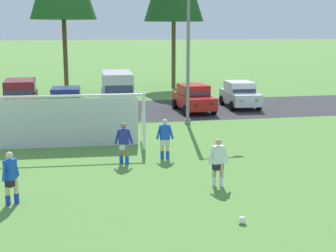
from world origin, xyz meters
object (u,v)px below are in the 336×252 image
player_striker_near (165,139)px  parked_car_slot_center_right (194,98)px  parked_car_slot_left (21,97)px  soccer_goal (59,120)px  parked_car_slot_center_left (66,102)px  parked_car_slot_right (240,94)px  street_lamp (191,45)px  soccer_ball (242,220)px  player_defender_far (11,178)px  parked_car_slot_center (117,91)px  player_winger_left (218,163)px  player_midfield_center (124,143)px

player_striker_near → parked_car_slot_center_right: parked_car_slot_center_right is taller
parked_car_slot_left → soccer_goal: bearing=-74.4°
parked_car_slot_center_left → parked_car_slot_right: (11.42, 1.08, 0.00)m
parked_car_slot_center_left → street_lamp: size_ratio=0.51×
soccer_ball → parked_car_slot_left: bearing=112.1°
soccer_goal → player_defender_far: soccer_goal is taller
player_striker_near → parked_car_slot_center_right: size_ratio=0.38×
player_defender_far → parked_car_slot_left: parked_car_slot_left is taller
player_striker_near → parked_car_slot_center_left: size_ratio=0.38×
parked_car_slot_center → street_lamp: bearing=-53.3°
parked_car_slot_right → street_lamp: (-4.65, -5.00, 3.49)m
parked_car_slot_left → parked_car_slot_center_right: (10.67, -0.70, -0.24)m
player_winger_left → parked_car_slot_center_right: 14.90m
soccer_ball → player_defender_far: player_defender_far is taller
street_lamp → player_winger_left: bearing=-98.9°
parked_car_slot_left → parked_car_slot_center: size_ratio=0.96×
parked_car_slot_center → parked_car_slot_right: bearing=1.3°
player_striker_near → player_midfield_center: 1.78m
soccer_goal → player_defender_far: (-1.30, -6.78, -0.47)m
parked_car_slot_left → player_striker_near: bearing=-59.7°
player_striker_near → parked_car_slot_center: (-0.84, 11.59, 0.52)m
player_defender_far → street_lamp: bearing=53.1°
soccer_ball → player_defender_far: bearing=156.2°
soccer_goal → parked_car_slot_center_right: bearing=45.3°
parked_car_slot_right → soccer_ball: bearing=-109.3°
player_defender_far → parked_car_slot_center_right: parked_car_slot_center_right is taller
soccer_ball → player_striker_near: size_ratio=0.13×
soccer_goal → parked_car_slot_center_left: soccer_goal is taller
parked_car_slot_center_left → parked_car_slot_right: 11.47m
player_winger_left → parked_car_slot_center_right: bearing=78.9°
player_defender_far → player_winger_left: size_ratio=1.00×
parked_car_slot_center_left → street_lamp: street_lamp is taller
parked_car_slot_center_right → soccer_goal: bearing=-134.7°
soccer_goal → parked_car_slot_center_right: size_ratio=1.76×
player_striker_near → player_midfield_center: size_ratio=1.00×
player_defender_far → parked_car_slot_left: (-1.20, 15.74, 0.29)m
soccer_goal → player_winger_left: size_ratio=4.58×
player_winger_left → street_lamp: 11.30m
parked_car_slot_center_left → parked_car_slot_center: parked_car_slot_center is taller
street_lamp → player_midfield_center: bearing=-121.7°
player_defender_far → parked_car_slot_center_right: size_ratio=0.38×
parked_car_slot_right → street_lamp: bearing=-132.9°
player_striker_near → parked_car_slot_center: size_ratio=0.34×
player_midfield_center → player_winger_left: same height
soccer_goal → player_striker_near: soccer_goal is taller
parked_car_slot_left → parked_car_slot_center_left: size_ratio=1.09×
street_lamp → parked_car_slot_right: bearing=47.1°
parked_car_slot_left → parked_car_slot_center: bearing=0.8°
parked_car_slot_left → parked_car_slot_center_right: size_ratio=1.09×
parked_car_slot_center_right → parked_car_slot_right: (3.44, 0.98, 0.00)m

